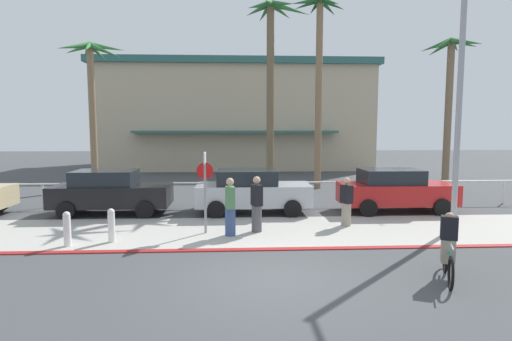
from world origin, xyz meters
TOP-DOWN VIEW (x-y plane):
  - ground_plane at (0.00, 10.00)m, footprint 80.00×80.00m
  - sidewalk_strip at (0.00, 4.20)m, footprint 44.00×4.00m
  - curb_paint at (0.00, 2.20)m, footprint 44.00×0.24m
  - building_backdrop at (-0.72, 26.99)m, footprint 21.88×11.39m
  - rail_fence at (-0.00, 8.50)m, footprint 26.29×0.08m
  - stop_sign_bike_lane at (-1.75, 4.04)m, footprint 0.52×0.56m
  - bollard_0 at (-4.39, 3.15)m, footprint 0.20×0.20m
  - bollard_1 at (-5.50, 2.78)m, footprint 0.20×0.20m
  - streetlight_curb at (6.23, 3.78)m, footprint 0.24×2.54m
  - palm_tree_0 at (-8.33, 13.75)m, footprint 3.37×3.51m
  - palm_tree_1 at (0.97, 11.37)m, footprint 3.17×3.56m
  - palm_tree_2 at (3.67, 13.44)m, footprint 3.16×3.44m
  - palm_tree_3 at (10.22, 12.22)m, footprint 2.83×3.65m
  - car_black_1 at (-5.59, 7.19)m, footprint 4.40×2.02m
  - car_silver_2 at (-0.16, 7.10)m, footprint 4.40×2.02m
  - car_red_3 at (5.49, 7.06)m, footprint 4.40×2.02m
  - cyclist_teal_0 at (3.86, -0.14)m, footprint 0.74×1.71m
  - pedestrian_0 at (2.92, 4.76)m, footprint 0.42×0.47m
  - pedestrian_1 at (-0.13, 4.12)m, footprint 0.41×0.47m
  - pedestrian_2 at (-0.97, 3.69)m, footprint 0.36×0.43m

SIDE VIEW (x-z plane):
  - ground_plane at x=0.00m, z-range 0.00..0.00m
  - sidewalk_strip at x=0.00m, z-range 0.00..0.02m
  - curb_paint at x=0.00m, z-range 0.00..0.03m
  - bollard_0 at x=-4.39m, z-range 0.02..1.02m
  - bollard_1 at x=-5.50m, z-range 0.02..1.02m
  - cyclist_teal_0 at x=3.86m, z-range -0.06..1.44m
  - pedestrian_0 at x=2.92m, z-range -0.07..1.59m
  - rail_fence at x=0.00m, z-range 0.31..1.35m
  - pedestrian_1 at x=-0.13m, z-range -0.06..1.73m
  - pedestrian_2 at x=-0.97m, z-range -0.06..1.74m
  - car_black_1 at x=-5.59m, z-range 0.03..1.72m
  - car_silver_2 at x=-0.16m, z-range 0.03..1.72m
  - car_red_3 at x=5.49m, z-range 0.03..1.72m
  - stop_sign_bike_lane at x=-1.75m, z-range 0.40..2.96m
  - building_backdrop at x=-0.72m, z-range 0.02..8.51m
  - streetlight_curb at x=6.23m, z-range 0.53..8.03m
  - palm_tree_3 at x=10.22m, z-range 1.88..9.75m
  - palm_tree_0 at x=-8.33m, z-range 2.11..9.87m
  - palm_tree_1 at x=0.97m, z-range 2.10..11.39m
  - palm_tree_2 at x=3.67m, z-range 2.18..12.31m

